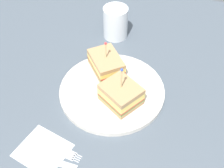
% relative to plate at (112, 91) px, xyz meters
% --- Properties ---
extents(ground_plane, '(1.07, 1.07, 0.02)m').
position_rel_plate_xyz_m(ground_plane, '(0.00, 0.00, -0.02)').
color(ground_plane, '#4C5660').
extents(plate, '(0.28, 0.28, 0.01)m').
position_rel_plate_xyz_m(plate, '(0.00, 0.00, 0.00)').
color(plate, silver).
rests_on(plate, ground_plane).
extents(sandwich_half_front, '(0.12, 0.12, 0.11)m').
position_rel_plate_xyz_m(sandwich_half_front, '(-0.03, 0.03, 0.03)').
color(sandwich_half_front, tan).
rests_on(sandwich_half_front, plate).
extents(sandwich_half_back, '(0.12, 0.13, 0.10)m').
position_rel_plate_xyz_m(sandwich_half_back, '(0.04, -0.07, 0.03)').
color(sandwich_half_back, tan).
rests_on(sandwich_half_back, plate).
extents(drink_glass, '(0.08, 0.08, 0.10)m').
position_rel_plate_xyz_m(drink_glass, '(0.05, -0.24, 0.04)').
color(drink_glass, '#B74C33').
rests_on(drink_glass, ground_plane).
extents(napkin, '(0.13, 0.13, 0.00)m').
position_rel_plate_xyz_m(napkin, '(0.11, 0.21, -0.01)').
color(napkin, white).
rests_on(napkin, ground_plane).
extents(fork, '(0.13, 0.04, 0.00)m').
position_rel_plate_xyz_m(fork, '(0.06, 0.20, -0.01)').
color(fork, silver).
rests_on(fork, ground_plane).
extents(knife, '(0.13, 0.02, 0.00)m').
position_rel_plate_xyz_m(knife, '(0.08, 0.23, -0.01)').
color(knife, silver).
rests_on(knife, ground_plane).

